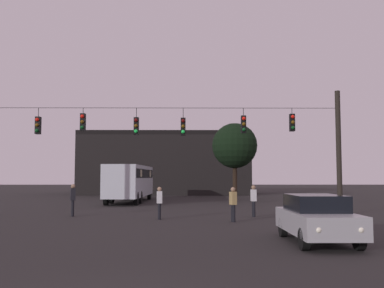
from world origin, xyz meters
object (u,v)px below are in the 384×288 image
(pedestrian_crossing_left, at_px, (254,199))
(pedestrian_crossing_right, at_px, (73,198))
(tree_left_silhouette, at_px, (235,146))
(car_near_right, at_px, (317,218))
(pedestrian_crossing_center, at_px, (233,202))
(city_bus, at_px, (130,180))
(pedestrian_near_bus, at_px, (159,201))

(pedestrian_crossing_left, distance_m, pedestrian_crossing_right, 9.60)
(pedestrian_crossing_right, xyz_separation_m, tree_left_silhouette, (10.34, 15.81, 3.90))
(car_near_right, height_order, pedestrian_crossing_center, pedestrian_crossing_center)
(car_near_right, bearing_deg, pedestrian_crossing_center, 107.50)
(city_bus, relative_size, car_near_right, 2.55)
(pedestrian_near_bus, bearing_deg, pedestrian_crossing_right, 160.35)
(pedestrian_crossing_center, distance_m, pedestrian_crossing_right, 8.75)
(pedestrian_crossing_left, distance_m, pedestrian_near_bus, 5.05)
(city_bus, xyz_separation_m, pedestrian_near_bus, (3.40, -14.74, -0.97))
(pedestrian_crossing_center, relative_size, pedestrian_crossing_right, 0.95)
(pedestrian_crossing_left, relative_size, tree_left_silhouette, 0.24)
(car_near_right, bearing_deg, city_bus, 111.77)
(car_near_right, xyz_separation_m, pedestrian_crossing_center, (-2.02, 6.42, 0.11))
(pedestrian_crossing_center, bearing_deg, car_near_right, -72.50)
(city_bus, distance_m, pedestrian_crossing_left, 15.78)
(pedestrian_crossing_right, relative_size, pedestrian_near_bus, 1.07)
(city_bus, bearing_deg, pedestrian_crossing_center, -66.58)
(car_near_right, xyz_separation_m, pedestrian_near_bus, (-5.55, 7.66, 0.10))
(pedestrian_crossing_center, relative_size, pedestrian_near_bus, 1.01)
(car_near_right, bearing_deg, pedestrian_crossing_right, 137.71)
(pedestrian_crossing_left, xyz_separation_m, pedestrian_near_bus, (-4.87, -1.33, -0.03))
(city_bus, xyz_separation_m, pedestrian_crossing_right, (-1.33, -13.06, -0.90))
(car_near_right, height_order, pedestrian_near_bus, pedestrian_near_bus)
(city_bus, distance_m, tree_left_silhouette, 9.89)
(pedestrian_crossing_center, height_order, pedestrian_crossing_right, pedestrian_crossing_right)
(city_bus, xyz_separation_m, car_near_right, (8.94, -22.40, -1.07))
(pedestrian_crossing_left, relative_size, pedestrian_crossing_right, 0.97)
(pedestrian_crossing_left, xyz_separation_m, pedestrian_crossing_right, (-9.59, 0.36, 0.04))
(pedestrian_crossing_center, bearing_deg, city_bus, 113.42)
(pedestrian_crossing_center, bearing_deg, tree_left_silhouette, 83.64)
(city_bus, relative_size, pedestrian_near_bus, 6.92)
(car_near_right, bearing_deg, tree_left_silhouette, 89.85)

